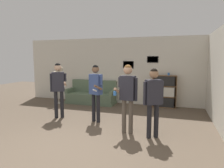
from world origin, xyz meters
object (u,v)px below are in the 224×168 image
(floor_lamp, at_px, (58,75))
(drinking_cup, at_px, (169,74))
(person_player_foreground_left, at_px, (58,84))
(person_watcher_holding_cup, at_px, (128,91))
(bookshelf, at_px, (164,91))
(couch, at_px, (92,96))
(person_player_foreground_center, at_px, (96,87))
(person_spectator_near_bookshelf, at_px, (153,96))

(floor_lamp, bearing_deg, drinking_cup, 8.55)
(person_player_foreground_left, bearing_deg, person_watcher_holding_cup, -14.75)
(bookshelf, distance_m, drinking_cup, 0.68)
(floor_lamp, relative_size, person_player_foreground_left, 0.90)
(person_player_foreground_left, xyz_separation_m, drinking_cup, (3.19, 2.44, 0.22))
(couch, xyz_separation_m, person_player_foreground_center, (1.14, -2.28, 0.73))
(bookshelf, height_order, person_player_foreground_left, person_player_foreground_left)
(bookshelf, relative_size, person_player_foreground_left, 0.72)
(couch, xyz_separation_m, bookshelf, (2.94, 0.19, 0.31))
(bookshelf, relative_size, floor_lamp, 0.80)
(bookshelf, distance_m, person_player_foreground_left, 3.94)
(floor_lamp, xyz_separation_m, person_spectator_near_bookshelf, (4.15, -2.51, -0.21))
(person_player_foreground_left, xyz_separation_m, person_player_foreground_center, (1.26, -0.02, -0.03))
(couch, distance_m, bookshelf, 2.97)
(bookshelf, xyz_separation_m, person_watcher_holding_cup, (-0.72, -3.06, 0.44))
(person_watcher_holding_cup, bearing_deg, floor_lamp, 145.66)
(bookshelf, xyz_separation_m, person_spectator_near_bookshelf, (-0.08, -3.17, 0.38))
(floor_lamp, distance_m, person_player_foreground_center, 3.03)
(bookshelf, relative_size, person_spectator_near_bookshelf, 0.75)
(couch, relative_size, person_spectator_near_bookshelf, 1.26)
(person_player_foreground_left, distance_m, drinking_cup, 4.03)
(person_player_foreground_center, height_order, person_spectator_near_bookshelf, person_player_foreground_center)
(floor_lamp, bearing_deg, couch, 19.83)
(person_watcher_holding_cup, relative_size, drinking_cup, 16.61)
(person_player_foreground_center, bearing_deg, person_player_foreground_left, 178.90)
(person_spectator_near_bookshelf, bearing_deg, floor_lamp, 148.81)
(couch, relative_size, bookshelf, 1.67)
(bookshelf, bearing_deg, person_player_foreground_left, -141.44)
(person_player_foreground_left, height_order, person_player_foreground_center, person_player_foreground_left)
(couch, height_order, person_player_foreground_center, person_player_foreground_center)
(person_watcher_holding_cup, xyz_separation_m, drinking_cup, (0.85, 3.06, 0.23))
(person_player_foreground_left, height_order, person_watcher_holding_cup, person_player_foreground_left)
(bookshelf, xyz_separation_m, person_player_foreground_left, (-3.06, -2.44, 0.45))
(person_player_foreground_left, bearing_deg, person_player_foreground_center, -1.10)
(drinking_cup, bearing_deg, bookshelf, -179.80)
(person_player_foreground_left, relative_size, drinking_cup, 16.69)
(floor_lamp, relative_size, person_player_foreground_center, 0.92)
(person_player_foreground_center, bearing_deg, person_spectator_near_bookshelf, -22.22)
(person_watcher_holding_cup, bearing_deg, bookshelf, 76.83)
(floor_lamp, bearing_deg, bookshelf, 8.80)
(floor_lamp, xyz_separation_m, person_player_foreground_center, (2.43, -1.81, -0.17))
(floor_lamp, height_order, person_watcher_holding_cup, person_watcher_holding_cup)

